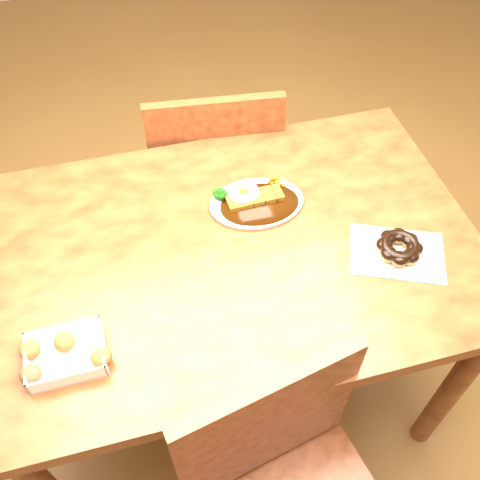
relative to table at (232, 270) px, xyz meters
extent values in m
plane|color=brown|center=(0.00, 0.00, -0.65)|extent=(6.00, 6.00, 0.00)
cube|color=#471D0E|center=(0.00, 0.00, 0.08)|extent=(1.20, 0.80, 0.04)
cylinder|color=#471D0E|center=(0.54, -0.34, -0.30)|extent=(0.06, 0.06, 0.71)
cylinder|color=#471D0E|center=(-0.54, 0.34, -0.30)|extent=(0.06, 0.06, 0.71)
cylinder|color=#471D0E|center=(0.54, 0.34, -0.30)|extent=(0.06, 0.06, 0.71)
cube|color=#471D0E|center=(0.08, 0.60, -0.22)|extent=(0.46, 0.46, 0.04)
cylinder|color=#471D0E|center=(0.27, 0.75, -0.45)|extent=(0.04, 0.04, 0.41)
cylinder|color=#471D0E|center=(-0.07, 0.79, -0.45)|extent=(0.04, 0.04, 0.41)
cylinder|color=#471D0E|center=(0.23, 0.41, -0.45)|extent=(0.04, 0.04, 0.41)
cylinder|color=#471D0E|center=(-0.11, 0.45, -0.45)|extent=(0.04, 0.04, 0.41)
cube|color=#471D0E|center=(0.06, 0.41, 0.02)|extent=(0.40, 0.07, 0.40)
cylinder|color=#471D0E|center=(0.14, -0.40, -0.45)|extent=(0.04, 0.04, 0.41)
cube|color=#471D0E|center=(-0.03, -0.41, 0.02)|extent=(0.40, 0.11, 0.40)
ellipsoid|color=white|center=(0.10, 0.11, 0.10)|extent=(0.24, 0.18, 0.01)
ellipsoid|color=black|center=(0.10, 0.10, 0.11)|extent=(0.21, 0.15, 0.01)
cube|color=#6B380C|center=(0.09, 0.12, 0.12)|extent=(0.15, 0.06, 0.02)
ellipsoid|color=white|center=(0.07, 0.14, 0.13)|extent=(0.08, 0.07, 0.01)
ellipsoid|color=#FFB214|center=(0.07, 0.14, 0.13)|extent=(0.03, 0.03, 0.02)
cube|color=white|center=(-0.40, -0.20, 0.12)|extent=(0.16, 0.12, 0.04)
ellipsoid|color=black|center=(-0.47, -0.23, 0.12)|extent=(0.04, 0.04, 0.04)
ellipsoid|color=beige|center=(-0.40, -0.23, 0.12)|extent=(0.04, 0.04, 0.04)
ellipsoid|color=brown|center=(-0.33, -0.23, 0.12)|extent=(0.04, 0.04, 0.04)
ellipsoid|color=brown|center=(-0.47, -0.18, 0.12)|extent=(0.04, 0.04, 0.04)
ellipsoid|color=brown|center=(-0.40, -0.18, 0.12)|extent=(0.04, 0.04, 0.04)
cube|color=silver|center=(0.38, -0.13, 0.10)|extent=(0.26, 0.23, 0.00)
torus|color=olive|center=(0.38, -0.13, 0.12)|extent=(0.14, 0.14, 0.04)
torus|color=black|center=(0.38, -0.13, 0.13)|extent=(0.13, 0.13, 0.02)
camera|label=1|loc=(-0.19, -0.78, 1.11)|focal=40.00mm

